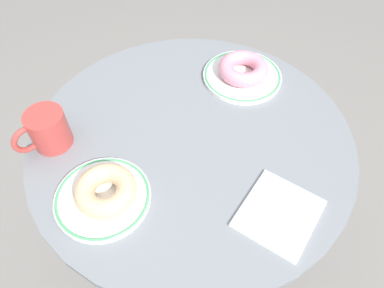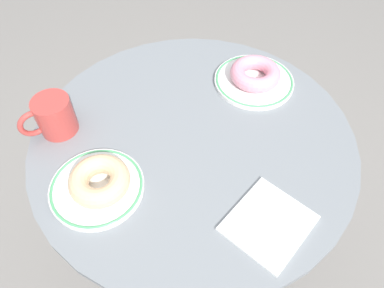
{
  "view_description": "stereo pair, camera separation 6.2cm",
  "coord_description": "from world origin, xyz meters",
  "px_view_note": "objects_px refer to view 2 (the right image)",
  "views": [
    {
      "loc": [
        -0.4,
        -0.31,
        1.36
      ],
      "look_at": [
        -0.02,
        -0.02,
        0.75
      ],
      "focal_mm": 33.92,
      "sensor_mm": 36.0,
      "label": 1
    },
    {
      "loc": [
        -0.36,
        -0.36,
        1.36
      ],
      "look_at": [
        -0.02,
        -0.02,
        0.75
      ],
      "focal_mm": 33.92,
      "sensor_mm": 36.0,
      "label": 2
    }
  ],
  "objects_px": {
    "cafe_table": "(193,184)",
    "plate_left": "(97,187)",
    "paper_napkin": "(269,223)",
    "plate_right": "(254,81)",
    "donut_pink_frosted": "(255,73)",
    "coffee_mug": "(53,116)",
    "donut_glazed": "(99,180)"
  },
  "relations": [
    {
      "from": "cafe_table",
      "to": "plate_left",
      "type": "height_order",
      "value": "plate_left"
    },
    {
      "from": "cafe_table",
      "to": "paper_napkin",
      "type": "xyz_separation_m",
      "value": [
        -0.05,
        -0.25,
        0.2
      ]
    },
    {
      "from": "plate_right",
      "to": "donut_pink_frosted",
      "type": "relative_size",
      "value": 1.6
    },
    {
      "from": "plate_left",
      "to": "coffee_mug",
      "type": "distance_m",
      "value": 0.19
    },
    {
      "from": "donut_glazed",
      "to": "donut_pink_frosted",
      "type": "relative_size",
      "value": 0.96
    },
    {
      "from": "donut_glazed",
      "to": "paper_napkin",
      "type": "bearing_deg",
      "value": -58.12
    },
    {
      "from": "coffee_mug",
      "to": "cafe_table",
      "type": "bearing_deg",
      "value": -48.41
    },
    {
      "from": "paper_napkin",
      "to": "coffee_mug",
      "type": "xyz_separation_m",
      "value": [
        -0.15,
        0.47,
        0.04
      ]
    },
    {
      "from": "plate_right",
      "to": "cafe_table",
      "type": "bearing_deg",
      "value": -176.16
    },
    {
      "from": "cafe_table",
      "to": "plate_left",
      "type": "relative_size",
      "value": 4.0
    },
    {
      "from": "donut_glazed",
      "to": "coffee_mug",
      "type": "relative_size",
      "value": 0.99
    },
    {
      "from": "plate_right",
      "to": "donut_pink_frosted",
      "type": "distance_m",
      "value": 0.02
    },
    {
      "from": "plate_right",
      "to": "paper_napkin",
      "type": "height_order",
      "value": "plate_right"
    },
    {
      "from": "cafe_table",
      "to": "paper_napkin",
      "type": "height_order",
      "value": "paper_napkin"
    },
    {
      "from": "plate_left",
      "to": "coffee_mug",
      "type": "xyz_separation_m",
      "value": [
        0.03,
        0.19,
        0.04
      ]
    },
    {
      "from": "plate_left",
      "to": "donut_glazed",
      "type": "bearing_deg",
      "value": -47.22
    },
    {
      "from": "paper_napkin",
      "to": "plate_left",
      "type": "bearing_deg",
      "value": 122.2
    },
    {
      "from": "paper_napkin",
      "to": "coffee_mug",
      "type": "bearing_deg",
      "value": 107.43
    },
    {
      "from": "plate_left",
      "to": "donut_glazed",
      "type": "distance_m",
      "value": 0.03
    },
    {
      "from": "plate_left",
      "to": "donut_glazed",
      "type": "xyz_separation_m",
      "value": [
        0.01,
        -0.01,
        0.02
      ]
    },
    {
      "from": "donut_glazed",
      "to": "plate_right",
      "type": "bearing_deg",
      "value": -1.72
    },
    {
      "from": "donut_glazed",
      "to": "donut_pink_frosted",
      "type": "xyz_separation_m",
      "value": [
        0.45,
        -0.01,
        -0.0
      ]
    },
    {
      "from": "plate_right",
      "to": "donut_glazed",
      "type": "relative_size",
      "value": 1.67
    },
    {
      "from": "donut_pink_frosted",
      "to": "coffee_mug",
      "type": "distance_m",
      "value": 0.48
    },
    {
      "from": "paper_napkin",
      "to": "donut_pink_frosted",
      "type": "bearing_deg",
      "value": 43.1
    },
    {
      "from": "cafe_table",
      "to": "paper_napkin",
      "type": "bearing_deg",
      "value": -101.67
    },
    {
      "from": "cafe_table",
      "to": "plate_right",
      "type": "distance_m",
      "value": 0.31
    },
    {
      "from": "plate_right",
      "to": "paper_napkin",
      "type": "relative_size",
      "value": 1.34
    },
    {
      "from": "plate_right",
      "to": "coffee_mug",
      "type": "distance_m",
      "value": 0.48
    },
    {
      "from": "plate_right",
      "to": "coffee_mug",
      "type": "bearing_deg",
      "value": 154.01
    },
    {
      "from": "donut_glazed",
      "to": "donut_pink_frosted",
      "type": "height_order",
      "value": "donut_glazed"
    },
    {
      "from": "plate_left",
      "to": "plate_right",
      "type": "xyz_separation_m",
      "value": [
        0.46,
        -0.02,
        0.0
      ]
    }
  ]
}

